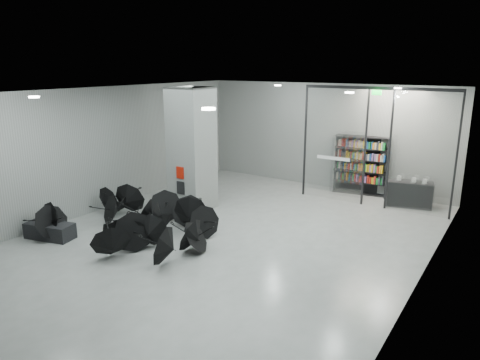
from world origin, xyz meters
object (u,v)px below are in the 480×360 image
Objects in this scene: column at (192,150)px; bench at (50,231)px; bookshelf at (361,165)px; shop_counter at (410,194)px; umbrella_cluster at (142,227)px.

column is 4.91m from bench.
bookshelf is at bearing 49.11° from column.
column is 7.48m from shop_counter.
bench is 0.93× the size of shop_counter.
umbrella_cluster is at bearing 21.40° from bench.
umbrella_cluster is (2.08, 1.46, 0.09)m from bench.
umbrella_cluster reaches higher than bench.
umbrella_cluster is at bearing -141.66° from shop_counter.
bookshelf is (4.11, 4.75, -0.92)m from column.
bench is 0.25× the size of umbrella_cluster.
bookshelf is 0.40× the size of umbrella_cluster.
shop_counter is 0.27× the size of umbrella_cluster.
shop_counter is (7.68, 8.40, 0.22)m from bench.
bench is at bearing -131.66° from bookshelf.
bookshelf reaches higher than umbrella_cluster.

